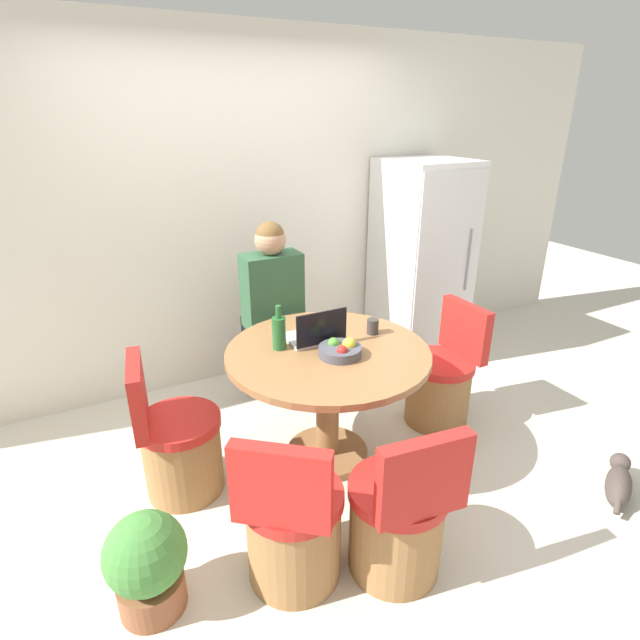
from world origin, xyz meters
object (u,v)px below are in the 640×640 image
refrigerator (421,262)px  chair_right_side (441,384)px  chair_near_left_corner (293,528)px  person_seated (271,306)px  potted_plant (147,563)px  laptop (315,334)px  cat (619,483)px  chair_near_camera (398,521)px  bottle (279,332)px  dining_table (328,378)px  fruit_bowl (341,350)px  chair_left_side (178,448)px

refrigerator → chair_right_side: bearing=-118.4°
refrigerator → chair_near_left_corner: (-1.96, -1.66, -0.55)m
person_seated → potted_plant: (-1.14, -1.38, -0.49)m
laptop → cat: laptop is taller
chair_near_left_corner → chair_near_camera: same height
refrigerator → potted_plant: (-2.58, -1.52, -0.58)m
chair_right_side → potted_plant: 2.14m
refrigerator → bottle: 1.84m
dining_table → fruit_bowl: (0.03, -0.09, 0.22)m
potted_plant → chair_left_side: bearing=67.2°
person_seated → laptop: bearing=91.5°
laptop → potted_plant: (-1.16, -0.71, -0.54)m
chair_left_side → fruit_bowl: fruit_bowl is taller
chair_left_side → person_seated: 1.19m
chair_near_camera → person_seated: 1.76m
laptop → fruit_bowl: laptop is taller
dining_table → bottle: size_ratio=4.47×
chair_left_side → chair_near_camera: 1.28m
chair_near_left_corner → person_seated: (0.52, 1.52, 0.46)m
laptop → bottle: 0.24m
chair_left_side → person_seated: size_ratio=0.63×
chair_near_left_corner → chair_near_camera: size_ratio=1.00×
bottle → dining_table: bearing=-31.6°
chair_near_camera → cat: size_ratio=2.07×
dining_table → chair_near_left_corner: (-0.55, -0.70, -0.28)m
cat → chair_near_left_corner: bearing=136.0°
fruit_bowl → bottle: (-0.27, 0.24, 0.07)m
refrigerator → dining_table: size_ratio=1.41×
refrigerator → chair_right_side: refrigerator is taller
refrigerator → dining_table: (-1.41, -0.96, -0.27)m
chair_near_left_corner → bottle: bearing=-71.9°
dining_table → potted_plant: size_ratio=2.44×
fruit_bowl → potted_plant: 1.39m
chair_left_side → laptop: laptop is taller
chair_near_left_corner → laptop: 1.12m
chair_near_left_corner → fruit_bowl: fruit_bowl is taller
chair_near_camera → potted_plant: size_ratio=1.74×
laptop → potted_plant: bearing=31.3°
refrigerator → chair_near_camera: 2.45m
chair_left_side → person_seated: person_seated is taller
refrigerator → dining_table: 1.72m
chair_right_side → laptop: bearing=-99.2°
dining_table → chair_left_side: (-0.88, 0.13, -0.28)m
refrigerator → laptop: refrigerator is taller
chair_near_left_corner → person_seated: 1.67m
chair_near_camera → potted_plant: 1.12m
dining_table → chair_near_left_corner: bearing=-128.3°
chair_left_side → bottle: (0.64, 0.02, 0.57)m
chair_right_side → chair_left_side: bearing=-94.3°
chair_left_side → cat: 2.49m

